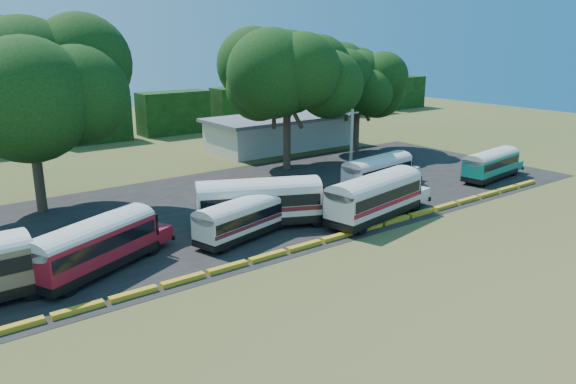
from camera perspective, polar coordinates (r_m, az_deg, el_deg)
ground at (r=38.17m, az=4.35°, el=-5.64°), size 160.00×160.00×0.00m
asphalt_strip at (r=47.80m, az=-4.28°, el=-1.18°), size 64.00×24.00×0.02m
curb at (r=38.81m, az=3.38°, el=-5.01°), size 53.70×0.45×0.30m
terminal_building at (r=71.22m, az=-0.70°, el=6.16°), size 19.00×9.00×4.00m
treeline_backdrop at (r=78.94m, az=-19.44°, el=6.92°), size 130.00×4.00×6.00m
bus_red at (r=35.50m, az=-18.91°, el=-4.86°), size 10.24×6.52×3.34m
bus_cream_west at (r=39.25m, az=-4.60°, el=-2.47°), size 9.15×4.28×2.92m
bus_cream_east at (r=41.57m, az=-2.68°, el=-0.78°), size 11.28×7.10×3.67m
bus_white_red at (r=43.46m, az=8.94°, el=-0.25°), size 11.36×4.65×3.63m
bus_white_blue at (r=52.71m, az=9.21°, el=2.23°), size 9.67×3.50×3.11m
bus_teal at (r=58.71m, az=20.00°, el=2.80°), size 9.20×3.29×2.96m
tree_west at (r=48.03m, az=-25.09°, el=10.77°), size 11.97×11.97×15.35m
tree_center at (r=58.48m, az=-0.12°, el=12.01°), size 11.67×11.67×14.40m
tree_east at (r=68.52m, az=7.09°, el=11.32°), size 9.21×9.21×12.18m
utility_pole at (r=53.44m, az=6.45°, el=4.66°), size 1.60×0.30×7.19m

